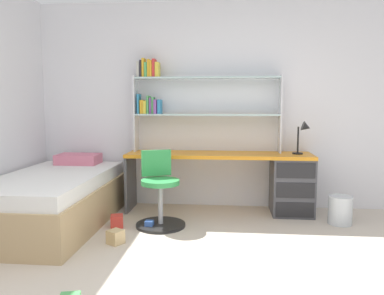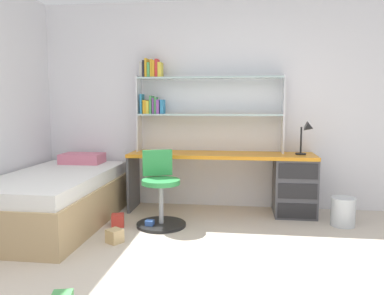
# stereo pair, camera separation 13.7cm
# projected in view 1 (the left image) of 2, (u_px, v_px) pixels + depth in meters

# --- Properties ---
(room_shell) EXTENTS (5.48, 6.55, 2.53)m
(room_shell) POSITION_uv_depth(u_px,v_px,m) (72.00, 105.00, 3.32)
(room_shell) COLOR silver
(room_shell) RESTS_ON ground_plane
(desk) EXTENTS (2.17, 0.52, 0.70)m
(desk) POSITION_uv_depth(u_px,v_px,m) (268.00, 179.00, 4.45)
(desk) COLOR orange
(desk) RESTS_ON ground_plane
(bookshelf_hutch) EXTENTS (1.76, 0.22, 1.12)m
(bookshelf_hutch) POSITION_uv_depth(u_px,v_px,m) (185.00, 97.00, 4.57)
(bookshelf_hutch) COLOR silver
(bookshelf_hutch) RESTS_ON desk
(desk_lamp) EXTENTS (0.20, 0.17, 0.38)m
(desk_lamp) POSITION_uv_depth(u_px,v_px,m) (304.00, 132.00, 4.33)
(desk_lamp) COLOR black
(desk_lamp) RESTS_ON desk
(swivel_chair) EXTENTS (0.52, 0.52, 0.79)m
(swivel_chair) POSITION_uv_depth(u_px,v_px,m) (160.00, 197.00, 3.98)
(swivel_chair) COLOR black
(swivel_chair) RESTS_ON ground_plane
(bed_platform) EXTENTS (1.05, 1.93, 0.67)m
(bed_platform) POSITION_uv_depth(u_px,v_px,m) (53.00, 200.00, 3.99)
(bed_platform) COLOR tan
(bed_platform) RESTS_ON ground_plane
(waste_bin) EXTENTS (0.25, 0.25, 0.30)m
(waste_bin) POSITION_uv_depth(u_px,v_px,m) (340.00, 210.00, 4.05)
(waste_bin) COLOR silver
(waste_bin) RESTS_ON ground_plane
(toy_block_blue_0) EXTENTS (0.09, 0.09, 0.08)m
(toy_block_blue_0) POSITION_uv_depth(u_px,v_px,m) (149.00, 225.00, 3.91)
(toy_block_blue_0) COLOR #3860B7
(toy_block_blue_0) RESTS_ON ground_plane
(toy_block_red_1) EXTENTS (0.16, 0.16, 0.13)m
(toy_block_red_1) POSITION_uv_depth(u_px,v_px,m) (117.00, 221.00, 3.96)
(toy_block_red_1) COLOR red
(toy_block_red_1) RESTS_ON ground_plane
(toy_block_natural_3) EXTENTS (0.17, 0.17, 0.13)m
(toy_block_natural_3) POSITION_uv_depth(u_px,v_px,m) (116.00, 237.00, 3.48)
(toy_block_natural_3) COLOR tan
(toy_block_natural_3) RESTS_ON ground_plane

